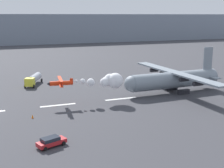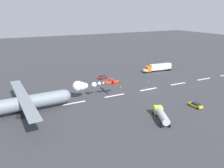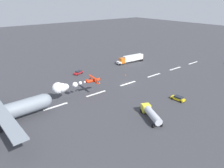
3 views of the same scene
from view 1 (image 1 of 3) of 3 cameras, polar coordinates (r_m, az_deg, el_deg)
The scene contains 7 objects.
runway_stripe_4 at distance 70.67m, azimuth -9.96°, elevation -3.89°, with size 8.00×0.90×0.01m, color white.
runway_stripe_5 at distance 74.87m, azimuth 1.62°, elevation -2.76°, with size 8.00×0.90×0.01m, color white.
cargo_transport_plane at distance 81.38m, azimuth 10.83°, elevation 0.82°, with size 27.01×35.90×11.49m.
stunt_biplane_red at distance 70.88m, azimuth -0.96°, elevation 0.57°, with size 17.32×6.81×3.62m.
fuel_tanker_truck at distance 92.30m, azimuth -14.35°, elevation 0.91°, with size 6.20×9.70×2.90m.
followme_car_yellow at distance 49.20m, azimuth -11.19°, elevation -10.40°, with size 4.89×3.25×1.52m.
traffic_cone_far at distance 62.93m, azimuth -14.53°, elevation -5.83°, with size 0.44×0.44×0.75m, color orange.
Camera 1 is at (2.98, -66.69, 19.85)m, focal length 49.35 mm.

